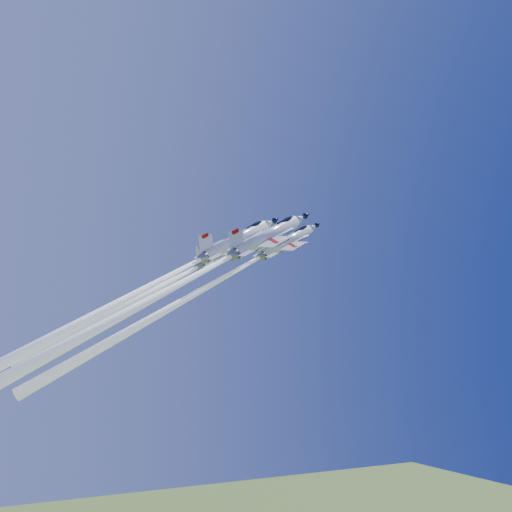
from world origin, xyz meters
name	(u,v)px	position (x,y,z in m)	size (l,w,h in m)	color
jet_lead	(203,289)	(-10.36, -1.39, 99.18)	(44.32, 13.89, 39.55)	silver
jet_left	(165,284)	(-13.80, 7.56, 100.81)	(39.64, 12.99, 34.18)	silver
jet_right	(165,292)	(-18.50, -6.88, 97.82)	(49.01, 15.51, 43.42)	silver
jet_slot	(131,296)	(-22.38, -2.59, 97.46)	(48.92, 15.41, 43.49)	silver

